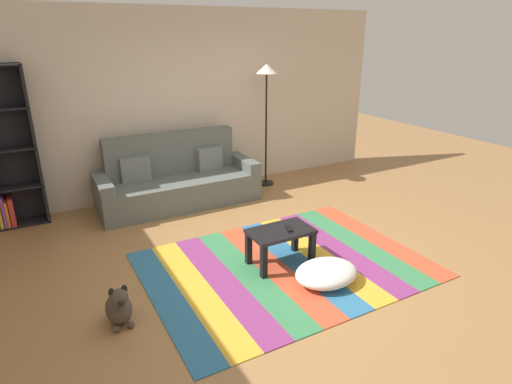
{
  "coord_description": "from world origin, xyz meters",
  "views": [
    {
      "loc": [
        -2.17,
        -3.6,
        2.35
      ],
      "look_at": [
        0.01,
        0.35,
        0.65
      ],
      "focal_mm": 29.87,
      "sensor_mm": 36.0,
      "label": 1
    }
  ],
  "objects_px": {
    "coffee_table": "(281,237)",
    "couch": "(177,181)",
    "standing_lamp": "(266,85)",
    "dog": "(119,307)",
    "pouf": "(326,273)",
    "tv_remote": "(289,228)"
  },
  "relations": [
    {
      "from": "couch",
      "to": "standing_lamp",
      "type": "distance_m",
      "value": 1.98
    },
    {
      "from": "coffee_table",
      "to": "standing_lamp",
      "type": "bearing_deg",
      "value": 63.32
    },
    {
      "from": "standing_lamp",
      "to": "tv_remote",
      "type": "bearing_deg",
      "value": -114.73
    },
    {
      "from": "coffee_table",
      "to": "dog",
      "type": "distance_m",
      "value": 1.75
    },
    {
      "from": "couch",
      "to": "dog",
      "type": "relative_size",
      "value": 5.69
    },
    {
      "from": "couch",
      "to": "standing_lamp",
      "type": "xyz_separation_m",
      "value": [
        1.54,
        0.1,
        1.25
      ]
    },
    {
      "from": "coffee_table",
      "to": "dog",
      "type": "xyz_separation_m",
      "value": [
        -1.73,
        -0.18,
        -0.16
      ]
    },
    {
      "from": "couch",
      "to": "standing_lamp",
      "type": "bearing_deg",
      "value": 3.8
    },
    {
      "from": "standing_lamp",
      "to": "tv_remote",
      "type": "distance_m",
      "value": 2.84
    },
    {
      "from": "pouf",
      "to": "dog",
      "type": "distance_m",
      "value": 1.97
    },
    {
      "from": "standing_lamp",
      "to": "dog",
      "type": "bearing_deg",
      "value": -139.23
    },
    {
      "from": "coffee_table",
      "to": "standing_lamp",
      "type": "relative_size",
      "value": 0.35
    },
    {
      "from": "coffee_table",
      "to": "pouf",
      "type": "height_order",
      "value": "coffee_table"
    },
    {
      "from": "tv_remote",
      "to": "dog",
      "type": "bearing_deg",
      "value": -155.57
    },
    {
      "from": "couch",
      "to": "pouf",
      "type": "distance_m",
      "value": 2.82
    },
    {
      "from": "pouf",
      "to": "dog",
      "type": "bearing_deg",
      "value": 169.41
    },
    {
      "from": "couch",
      "to": "standing_lamp",
      "type": "relative_size",
      "value": 1.19
    },
    {
      "from": "pouf",
      "to": "standing_lamp",
      "type": "distance_m",
      "value": 3.36
    },
    {
      "from": "coffee_table",
      "to": "couch",
      "type": "bearing_deg",
      "value": 99.54
    },
    {
      "from": "coffee_table",
      "to": "pouf",
      "type": "xyz_separation_m",
      "value": [
        0.2,
        -0.54,
        -0.21
      ]
    },
    {
      "from": "pouf",
      "to": "tv_remote",
      "type": "relative_size",
      "value": 4.37
    },
    {
      "from": "coffee_table",
      "to": "tv_remote",
      "type": "bearing_deg",
      "value": -20.91
    }
  ]
}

